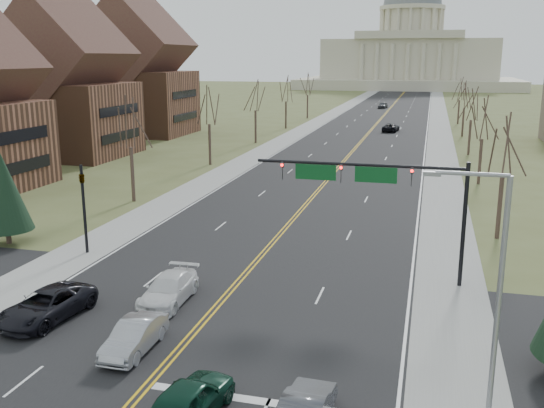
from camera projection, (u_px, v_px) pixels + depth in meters
The scene contains 32 objects.
ground at pixel (159, 373), 25.20m from camera, with size 600.00×600.00×0.00m, color #51572B.
road at pixel (381, 119), 128.62m from camera, with size 20.00×380.00×0.01m, color black.
cross_road at pixel (209, 315), 30.84m from camera, with size 120.00×14.00×0.01m, color black.
sidewalk_left at pixel (325, 118), 131.57m from camera, with size 4.00×380.00×0.03m, color gray.
sidewalk_right at pixel (439, 121), 125.66m from camera, with size 4.00×380.00×0.03m, color gray.
center_line at pixel (381, 119), 128.62m from camera, with size 0.42×380.00×0.01m, color gold.
edge_line_left at pixel (335, 118), 131.03m from camera, with size 0.15×380.00×0.01m, color silver.
edge_line_right at pixel (428, 120), 126.21m from camera, with size 0.15×380.00×0.01m, color silver.
stop_bar at pixel (268, 402), 23.03m from camera, with size 9.50×0.50×0.01m, color silver.
capitol at pixel (410, 54), 256.81m from camera, with size 90.00×60.00×50.00m.
signal_mast at pixel (375, 183), 34.70m from camera, with size 12.12×0.44×7.20m.
signal_left at pixel (83, 199), 39.85m from camera, with size 0.32×0.36×6.00m.
street_light at pixel (492, 283), 20.84m from camera, with size 2.90×0.25×9.07m.
tree_r_0 at pixel (505, 149), 42.41m from camera, with size 3.74×3.74×8.50m.
tree_l_0 at pixel (130, 125), 53.71m from camera, with size 3.96×3.96×9.00m.
tree_r_1 at pixel (483, 121), 61.21m from camera, with size 3.74×3.74×8.50m.
tree_l_1 at pixel (209, 107), 72.51m from camera, with size 3.96×3.96×9.00m.
tree_r_2 at pixel (472, 106), 80.02m from camera, with size 3.74×3.74×8.50m.
tree_l_2 at pixel (255, 97), 91.31m from camera, with size 3.96×3.96×9.00m.
tree_r_3 at pixel (465, 97), 98.82m from camera, with size 3.74×3.74×8.50m.
tree_l_3 at pixel (286, 90), 110.11m from camera, with size 3.96×3.96×9.00m.
tree_r_4 at pixel (460, 90), 117.62m from camera, with size 3.74×3.74×8.50m.
tree_l_4 at pixel (308, 86), 128.92m from camera, with size 3.96×3.96×9.00m.
conifer_l at pixel (4, 192), 41.91m from camera, with size 3.64×3.64×6.50m.
bldg_left_mid at pixel (66, 91), 79.05m from camera, with size 15.10×14.28×20.75m.
bldg_left_far at pixel (137, 77), 101.87m from camera, with size 17.10×14.28×23.25m.
car_nb_inner_lead at pixel (189, 401), 21.71m from camera, with size 1.88×4.67×1.59m, color #0A2F21.
car_sb_inner_lead at pixel (134, 336), 26.90m from camera, with size 1.48×4.25×1.40m, color #989AA0.
car_sb_outer_lead at pixel (47, 305), 30.16m from camera, with size 2.50×5.43×1.51m, color black.
car_sb_inner_second at pixel (169, 289), 32.26m from camera, with size 2.06×5.07×1.47m, color silver.
car_far_nb at pixel (391, 127), 107.00m from camera, with size 2.43×5.26×1.46m, color black.
car_far_sb at pixel (383, 105), 155.75m from camera, with size 1.91×4.76×1.62m, color #47494E.
Camera 1 is at (10.35, -20.89, 12.79)m, focal length 40.00 mm.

